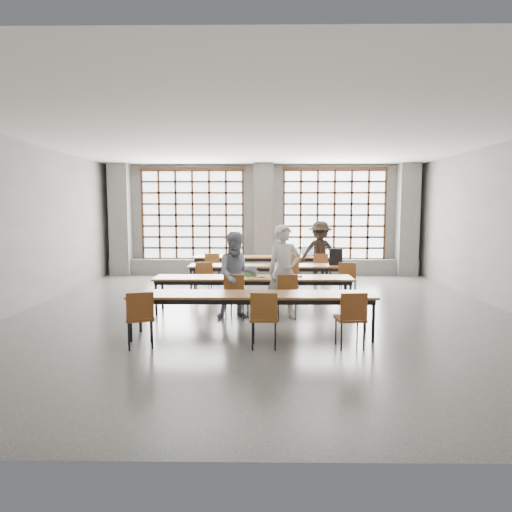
{
  "coord_description": "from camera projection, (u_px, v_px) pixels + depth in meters",
  "views": [
    {
      "loc": [
        -0.05,
        -9.11,
        2.12
      ],
      "look_at": [
        -0.17,
        0.4,
        1.12
      ],
      "focal_mm": 32.0,
      "sensor_mm": 36.0,
      "label": 1
    }
  ],
  "objects": [
    {
      "name": "chair_back_right",
      "position": [
        320.0,
        266.0,
        12.6
      ],
      "size": [
        0.45,
        0.46,
        0.88
      ],
      "color": "brown",
      "rests_on": "floor"
    },
    {
      "name": "student_female",
      "position": [
        237.0,
        275.0,
        8.75
      ],
      "size": [
        0.92,
        0.77,
        1.67
      ],
      "primitive_type": "imported",
      "rotation": [
        0.0,
        0.0,
        0.19
      ],
      "color": "#19224B",
      "rests_on": "floor"
    },
    {
      "name": "desk_row_d",
      "position": [
        252.0,
        297.0,
        7.45
      ],
      "size": [
        4.0,
        0.7,
        0.73
      ],
      "color": "brown",
      "rests_on": "floor"
    },
    {
      "name": "wall_left",
      "position": [
        16.0,
        227.0,
        9.16
      ],
      "size": [
        0.0,
        11.0,
        11.0
      ],
      "primitive_type": "plane",
      "rotation": [
        1.57,
        0.0,
        1.57
      ],
      "color": "#5F5F5D",
      "rests_on": "floor"
    },
    {
      "name": "red_pouch",
      "position": [
        140.0,
        315.0,
        6.94
      ],
      "size": [
        0.22,
        0.15,
        0.06
      ],
      "primitive_type": "cube",
      "rotation": [
        0.0,
        0.0,
        -0.41
      ],
      "color": "#AE1615",
      "rests_on": "chair_near_left"
    },
    {
      "name": "column_left",
      "position": [
        121.0,
        220.0,
        14.35
      ],
      "size": [
        0.6,
        0.55,
        3.5
      ],
      "primitive_type": "cube",
      "color": "#575754",
      "rests_on": "floor"
    },
    {
      "name": "chair_near_right",
      "position": [
        351.0,
        314.0,
        6.82
      ],
      "size": [
        0.45,
        0.46,
        0.88
      ],
      "color": "brown",
      "rests_on": "floor"
    },
    {
      "name": "student_male",
      "position": [
        284.0,
        272.0,
        8.73
      ],
      "size": [
        0.76,
        0.61,
        1.8
      ],
      "primitive_type": "imported",
      "rotation": [
        0.0,
        0.0,
        0.3
      ],
      "color": "silver",
      "rests_on": "floor"
    },
    {
      "name": "phone",
      "position": [
        262.0,
        277.0,
        9.15
      ],
      "size": [
        0.14,
        0.11,
        0.01
      ],
      "primitive_type": "cube",
      "rotation": [
        0.0,
        0.0,
        -0.42
      ],
      "color": "black",
      "rests_on": "desk_row_c"
    },
    {
      "name": "desk_row_b",
      "position": [
        271.0,
        268.0,
        11.2
      ],
      "size": [
        4.0,
        0.7,
        0.73
      ],
      "color": "brown",
      "rests_on": "floor"
    },
    {
      "name": "floor",
      "position": [
        264.0,
        313.0,
        9.28
      ],
      "size": [
        11.0,
        11.0,
        0.0
      ],
      "primitive_type": "plane",
      "color": "#50504E",
      "rests_on": "ground"
    },
    {
      "name": "plastic_bag",
      "position": [
        294.0,
        251.0,
        13.25
      ],
      "size": [
        0.31,
        0.28,
        0.29
      ],
      "primitive_type": "ellipsoid",
      "rotation": [
        0.0,
        0.0,
        -0.31
      ],
      "color": "white",
      "rests_on": "desk_row_a"
    },
    {
      "name": "chair_mid_right",
      "position": [
        348.0,
        277.0,
        10.56
      ],
      "size": [
        0.52,
        0.52,
        0.88
      ],
      "color": "brown",
      "rests_on": "floor"
    },
    {
      "name": "paper_sheet_b",
      "position": [
        258.0,
        265.0,
        11.14
      ],
      "size": [
        0.34,
        0.28,
        0.0
      ],
      "primitive_type": "cube",
      "rotation": [
        0.0,
        0.0,
        -0.26
      ],
      "color": "white",
      "rests_on": "desk_row_b"
    },
    {
      "name": "mouse",
      "position": [
        300.0,
        276.0,
        9.22
      ],
      "size": [
        0.1,
        0.07,
        0.04
      ],
      "primitive_type": "ellipsoid",
      "rotation": [
        0.0,
        0.0,
        -0.11
      ],
      "color": "silver",
      "rests_on": "desk_row_c"
    },
    {
      "name": "green_box",
      "position": [
        251.0,
        274.0,
        9.33
      ],
      "size": [
        0.27,
        0.16,
        0.09
      ],
      "primitive_type": "cube",
      "rotation": [
        0.0,
        0.0,
        -0.31
      ],
      "color": "#398E2E",
      "rests_on": "desk_row_c"
    },
    {
      "name": "chair_back_mid",
      "position": [
        292.0,
        266.0,
        12.61
      ],
      "size": [
        0.5,
        0.5,
        0.88
      ],
      "color": "brown",
      "rests_on": "floor"
    },
    {
      "name": "laptop_back",
      "position": [
        308.0,
        254.0,
        13.31
      ],
      "size": [
        0.42,
        0.38,
        0.26
      ],
      "color": "#B7B7BC",
      "rests_on": "desk_row_a"
    },
    {
      "name": "window_right",
      "position": [
        334.0,
        215.0,
        14.44
      ],
      "size": [
        3.32,
        0.12,
        3.0
      ],
      "color": "white",
      "rests_on": "wall_back"
    },
    {
      "name": "desk_row_a",
      "position": [
        263.0,
        258.0,
        13.23
      ],
      "size": [
        4.0,
        0.7,
        0.73
      ],
      "color": "brown",
      "rests_on": "floor"
    },
    {
      "name": "desk_row_c",
      "position": [
        253.0,
        280.0,
        9.26
      ],
      "size": [
        4.0,
        0.7,
        0.73
      ],
      "color": "brown",
      "rests_on": "floor"
    },
    {
      "name": "laptop_front",
      "position": [
        280.0,
        273.0,
        9.35
      ],
      "size": [
        0.39,
        0.35,
        0.26
      ],
      "color": "silver",
      "rests_on": "desk_row_c"
    },
    {
      "name": "chair_front_right",
      "position": [
        285.0,
        292.0,
        8.64
      ],
      "size": [
        0.52,
        0.53,
        0.88
      ],
      "color": "brown",
      "rests_on": "floor"
    },
    {
      "name": "chair_back_left",
      "position": [
        212.0,
        265.0,
        12.64
      ],
      "size": [
        0.43,
        0.44,
        0.88
      ],
      "color": "brown",
      "rests_on": "floor"
    },
    {
      "name": "wall_front",
      "position": [
        268.0,
        255.0,
        3.63
      ],
      "size": [
        10.0,
        0.0,
        10.0
      ],
      "primitive_type": "plane",
      "rotation": [
        -1.57,
        0.0,
        0.0
      ],
      "color": "#5F5F5D",
      "rests_on": "floor"
    },
    {
      "name": "wall_back",
      "position": [
        263.0,
        220.0,
        14.57
      ],
      "size": [
        10.0,
        0.0,
        10.0
      ],
      "primitive_type": "plane",
      "rotation": [
        1.57,
        0.0,
        0.0
      ],
      "color": "#5F5F5D",
      "rests_on": "floor"
    },
    {
      "name": "backpack",
      "position": [
        336.0,
        257.0,
        11.2
      ],
      "size": [
        0.34,
        0.24,
        0.4
      ],
      "primitive_type": "cube",
      "rotation": [
        0.0,
        0.0,
        -0.12
      ],
      "color": "black",
      "rests_on": "desk_row_b"
    },
    {
      "name": "student_back",
      "position": [
        320.0,
        253.0,
        12.69
      ],
      "size": [
        1.16,
        0.69,
        1.76
      ],
      "primitive_type": "imported",
      "rotation": [
        0.0,
        0.0,
        0.04
      ],
      "color": "black",
      "rests_on": "floor"
    },
    {
      "name": "chair_near_left",
      "position": [
        140.0,
        314.0,
        6.86
      ],
      "size": [
        0.53,
        0.53,
        0.88
      ],
      "color": "brown",
      "rests_on": "floor"
    },
    {
      "name": "ceiling",
      "position": [
        264.0,
        137.0,
        8.91
      ],
      "size": [
        11.0,
        11.0,
        0.0
      ],
      "primitive_type": "plane",
      "rotation": [
        3.14,
        0.0,
        0.0
      ],
      "color": "silver",
      "rests_on": "floor"
    },
    {
      "name": "chair_near_mid",
      "position": [
        264.0,
        314.0,
        6.84
      ],
      "size": [
        0.44,
        0.44,
        0.88
      ],
      "color": "brown",
      "rests_on": "floor"
    },
    {
      "name": "chair_front_left",
      "position": [
        236.0,
        292.0,
        8.65
      ],
      "size": [
        0.51,
        0.51,
        0.88
      ],
      "color": "brown",
      "rests_on": "floor"
    },
    {
      "name": "window_left",
      "position": [
        193.0,
        215.0,
        14.5
      ],
      "size": [
        3.32,
        0.12,
        3.0
      ],
      "color": "white",
      "rests_on": "wall_back"
    },
    {
      "name": "sill_ledge",
      "position": [
        263.0,
        267.0,
        14.52
      ],
      "size": [
        9.8,
        0.35,
        0.5
      ],
      "primitive_type": "cube",
      "color": "#575754",
      "rests_on": "floor"
    },
    {
      "name": "chair_mid_centre",
      "position": [
        289.0,
        277.0,
        10.58
      ],
      "size": [
        0.5,
        0.51,
        0.88
      ],
      "color": "brown",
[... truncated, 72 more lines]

